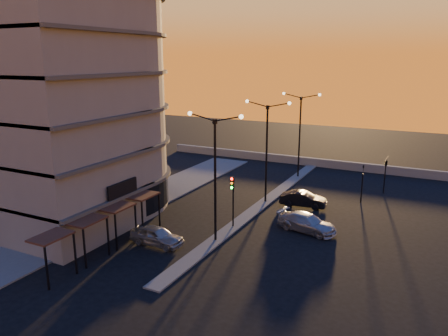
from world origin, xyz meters
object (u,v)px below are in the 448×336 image
Objects in this scene: car_hatchback at (157,236)px; car_sedan at (303,199)px; traffic_light_main at (233,193)px; car_wagon at (307,223)px; streetlamp_mid at (267,144)px.

car_hatchback is 0.98× the size of car_sedan.
traffic_light_main reaches higher than car_hatchback.
car_hatchback is 11.64m from car_wagon.
traffic_light_main is 1.05× the size of car_hatchback.
streetlamp_mid is at bearing 91.87° from car_sedan.
car_sedan is (3.48, 0.48, -4.91)m from streetlamp_mid.
car_sedan is (6.98, 12.96, -0.01)m from car_hatchback.
car_sedan is at bearing 7.81° from streetlamp_mid.
car_hatchback is (-3.50, -12.48, -4.90)m from streetlamp_mid.
car_hatchback is (-3.50, -5.35, -2.20)m from traffic_light_main.
car_hatchback is at bearing 145.76° from car_sedan.
car_hatchback is at bearing 141.35° from car_wagon.
traffic_light_main is at bearing 122.45° from car_wagon.
streetlamp_mid reaches higher than car_sedan.
traffic_light_main reaches higher than car_sedan.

